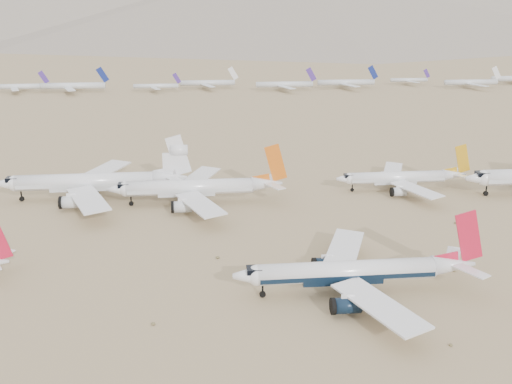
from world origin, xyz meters
TOP-DOWN VIEW (x-y plane):
  - ground at (0.00, 0.00)m, footprint 7000.00×7000.00m
  - main_airliner at (-1.15, -6.03)m, footprint 51.61×50.41m
  - row2_gold_tail at (33.25, 62.52)m, footprint 43.22×42.27m
  - row2_orange_tail at (-35.03, 55.70)m, footprint 52.34×51.20m
  - row2_white_trijet at (-67.09, 63.59)m, footprint 57.84×56.52m
  - distant_storage_row at (6.33, 300.66)m, footprint 578.42×58.43m
  - foothills at (526.68, 1100.00)m, footprint 4637.50×1395.00m
  - desert_scrub at (2.26, -29.21)m, footprint 261.14×121.67m

SIDE VIEW (x-z plane):
  - ground at x=0.00m, z-range 0.00..0.00m
  - desert_scrub at x=2.26m, z-range -0.03..0.60m
  - row2_gold_tail at x=33.25m, z-range -3.39..12.00m
  - distant_storage_row at x=6.33m, z-range -3.21..12.07m
  - main_airliner at x=-1.15m, z-range -4.10..14.11m
  - row2_orange_tail at x=-35.03m, z-range -4.10..14.57m
  - row2_white_trijet at x=-67.09m, z-range -4.31..16.18m
  - foothills at x=526.68m, z-range -10.35..144.65m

